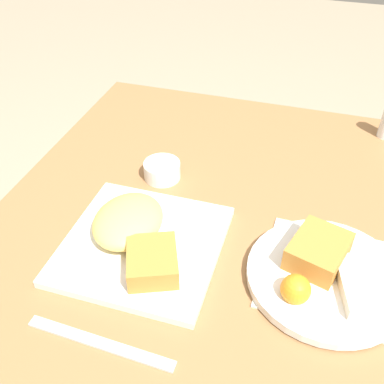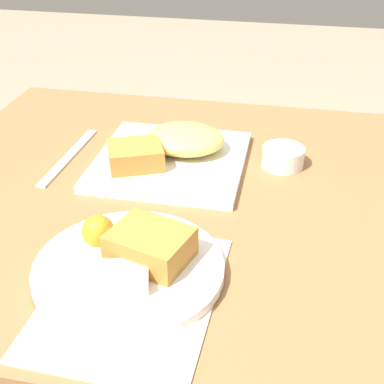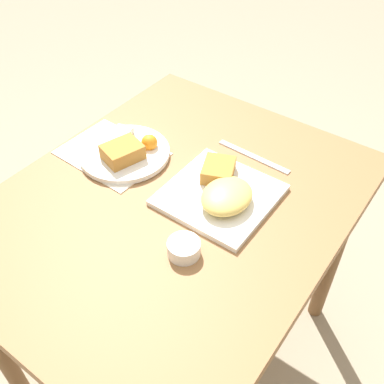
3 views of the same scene
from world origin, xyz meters
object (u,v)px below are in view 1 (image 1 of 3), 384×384
object	(u,v)px
plate_square_near	(138,237)
plate_oval_far	(325,272)
sauce_ramekin	(162,170)
butter_knife	(100,343)

from	to	relation	value
plate_square_near	plate_oval_far	size ratio (longest dim) A/B	1.04
plate_oval_far	sauce_ramekin	distance (m)	0.37
plate_square_near	plate_oval_far	world-z (taller)	plate_square_near
plate_square_near	sauce_ramekin	size ratio (longest dim) A/B	3.51
plate_square_near	butter_knife	world-z (taller)	plate_square_near
plate_oval_far	butter_knife	size ratio (longest dim) A/B	1.11
plate_square_near	sauce_ramekin	distance (m)	0.19
plate_oval_far	butter_knife	world-z (taller)	plate_oval_far
plate_oval_far	sauce_ramekin	xyz separation A→B (m)	(-0.17, -0.32, -0.00)
plate_square_near	butter_knife	bearing A→B (deg)	5.64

